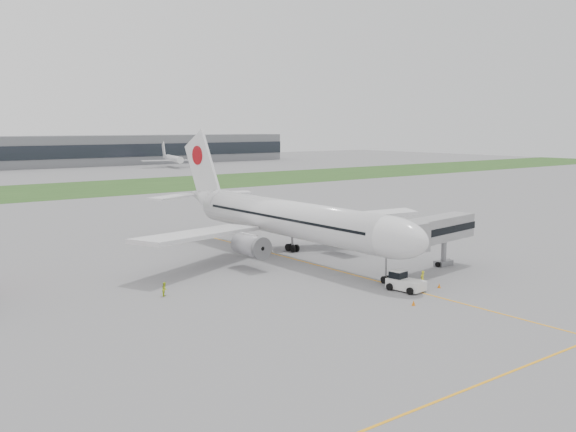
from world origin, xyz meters
TOP-DOWN VIEW (x-y plane):
  - ground at (0.00, 0.00)m, footprint 600.00×600.00m
  - apron_markings at (0.00, -5.00)m, footprint 70.00×70.00m
  - grass_strip at (0.00, 120.00)m, footprint 600.00×50.00m
  - airliner at (0.00, 4.87)m, footprint 48.13×53.95m
  - pushback_tug at (-0.67, -18.44)m, footprint 3.23×4.36m
  - jet_bridge at (9.26, -14.05)m, footprint 15.10×6.06m
  - safety_cone_left at (-4.59, -23.35)m, footprint 0.39×0.39m
  - safety_cone_right at (3.30, -20.23)m, footprint 0.39×0.39m
  - ground_crew_near at (2.54, -18.37)m, footprint 0.71×0.53m
  - ground_crew_far at (-23.22, -4.31)m, footprint 0.93×0.96m
  - distant_aircraft_right at (81.22, 193.55)m, footprint 34.02×31.63m

SIDE VIEW (x-z plane):
  - ground at x=0.00m, z-range 0.00..0.00m
  - apron_markings at x=0.00m, z-range -0.02..0.02m
  - distant_aircraft_right at x=81.22m, z-range -5.46..5.46m
  - grass_strip at x=0.00m, z-range 0.00..0.02m
  - safety_cone_left at x=-4.59m, z-range 0.00..0.53m
  - safety_cone_right at x=3.30m, z-range 0.00..0.54m
  - ground_crew_far at x=-23.22m, z-range 0.00..1.55m
  - ground_crew_near at x=2.54m, z-range 0.00..1.77m
  - pushback_tug at x=-0.67m, z-range -0.08..2.00m
  - jet_bridge at x=9.26m, z-range 1.68..8.69m
  - airliner at x=0.00m, z-range -3.28..14.60m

